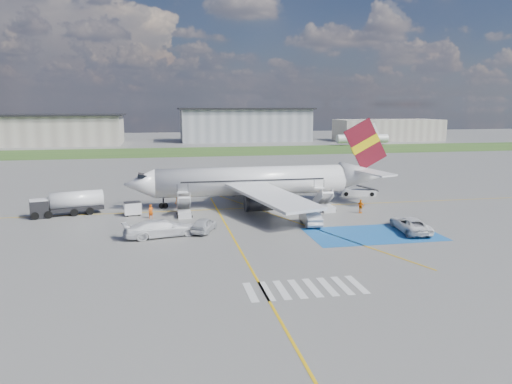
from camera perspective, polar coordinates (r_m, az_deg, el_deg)
ground at (r=55.79m, az=2.10°, el=-4.32°), size 400.00×400.00×0.00m
grass_strip at (r=148.79m, az=-6.24°, el=4.62°), size 400.00×30.00×0.01m
taxiway_line_main at (r=67.23m, az=-0.22°, el=-1.83°), size 120.00×0.20×0.01m
taxiway_line_cross at (r=45.40m, az=-1.22°, el=-7.68°), size 0.20×60.00×0.01m
taxiway_line_diag at (r=67.23m, az=-0.22°, el=-1.83°), size 20.71×56.45×0.01m
staging_box at (r=55.26m, az=13.25°, el=-4.72°), size 14.00×8.00×0.01m
crosswalk at (r=38.73m, az=5.60°, el=-10.90°), size 9.00×4.00×0.01m
terminal_west at (r=187.76m, az=-24.31°, el=6.43°), size 60.00×22.00×10.00m
terminal_centre at (r=190.56m, az=-1.26°, el=7.65°), size 48.00×18.00×12.00m
terminal_east at (r=200.87m, az=14.87°, el=6.87°), size 40.00×16.00×8.00m
airliner at (r=68.84m, az=0.70°, el=1.31°), size 36.81×32.95×11.92m
airstairs_fwd at (r=62.80m, az=-8.20°, el=-2.21°), size 1.90×5.20×3.60m
airstairs_aft at (r=66.26m, az=7.99°, el=-1.56°), size 1.90×5.20×3.60m
fuel_tanker at (r=67.10m, az=-20.72°, el=-1.43°), size 8.95×4.49×2.96m
gpu_cart at (r=64.54m, az=-13.93°, el=-1.93°), size 2.30×1.71×1.73m
belt_loader at (r=78.12m, az=11.64°, el=-0.07°), size 5.78×3.15×1.67m
car_silver_a at (r=54.87m, az=-5.97°, el=-3.75°), size 3.61×5.06×1.60m
car_silver_b at (r=58.09m, az=6.26°, el=-2.94°), size 2.14×5.22×1.68m
van_white_a at (r=57.47m, az=17.19°, el=-3.25°), size 3.32×5.97×2.13m
van_white_b at (r=53.56m, az=-10.65°, el=-3.78°), size 6.47×3.71×2.38m
crew_fwd at (r=62.35m, az=-11.93°, el=-2.19°), size 0.74×0.62×1.72m
crew_nose at (r=67.44m, az=-8.95°, el=-1.24°), size 0.95×0.97×1.58m
crew_aft at (r=65.26m, az=11.88°, el=-1.61°), size 0.95×1.12×1.80m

